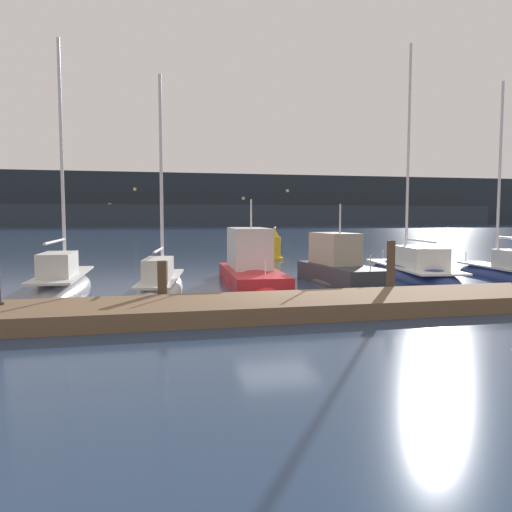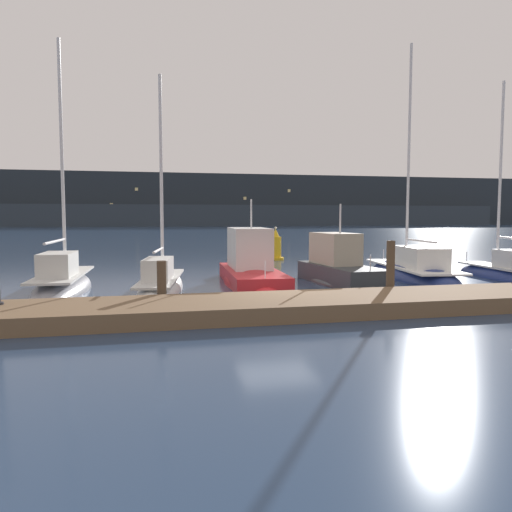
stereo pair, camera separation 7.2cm
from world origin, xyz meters
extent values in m
plane|color=navy|center=(0.00, 0.00, 0.00)|extent=(400.00, 400.00, 0.00)
cube|color=brown|center=(0.00, -2.25, 0.23)|extent=(30.90, 2.80, 0.45)
cylinder|color=#4C3D2D|center=(-3.72, -0.60, 0.71)|extent=(0.28, 0.28, 1.42)
cylinder|color=#4C3D2D|center=(3.72, -0.60, 0.97)|extent=(0.28, 0.28, 1.94)
ellipsoid|color=gray|center=(-7.14, 3.54, 0.00)|extent=(1.98, 6.53, 1.21)
cube|color=silver|center=(-7.14, 3.54, 0.62)|extent=(1.67, 5.48, 0.08)
cube|color=silver|center=(-7.16, 2.76, 1.07)|extent=(1.13, 2.11, 0.82)
cylinder|color=silver|center=(-7.12, 4.06, 4.89)|extent=(0.12, 0.12, 8.55)
cylinder|color=silver|center=(-7.17, 2.45, 1.88)|extent=(0.20, 3.22, 0.09)
cylinder|color=silver|center=(-7.03, 6.51, 0.87)|extent=(0.04, 0.04, 0.50)
ellipsoid|color=white|center=(-3.63, 2.96, 0.00)|extent=(2.46, 6.75, 1.22)
cube|color=silver|center=(-3.63, 2.96, 0.46)|extent=(2.07, 5.67, 0.08)
cube|color=silver|center=(-3.75, 2.18, 0.88)|extent=(1.20, 2.22, 0.77)
cylinder|color=silver|center=(-3.55, 3.48, 4.20)|extent=(0.12, 0.12, 7.48)
cylinder|color=silver|center=(-3.74, 2.28, 1.54)|extent=(0.45, 2.42, 0.09)
cylinder|color=silver|center=(-3.18, 5.96, 0.71)|extent=(0.04, 0.04, 0.50)
ellipsoid|color=red|center=(0.02, 4.01, 0.00)|extent=(2.55, 7.07, 1.37)
cube|color=red|center=(0.02, 4.01, 0.29)|extent=(2.34, 6.37, 0.59)
cube|color=silver|center=(0.05, 4.70, 1.42)|extent=(1.65, 3.14, 1.66)
cube|color=black|center=(0.12, 6.10, 1.67)|extent=(1.34, 0.37, 0.74)
cylinder|color=silver|center=(0.02, 4.15, 2.83)|extent=(0.07, 0.07, 1.17)
cylinder|color=silver|center=(-0.13, 1.09, 0.89)|extent=(0.04, 0.04, 0.60)
ellipsoid|color=#2D3338|center=(3.57, 3.31, 0.00)|extent=(2.42, 5.55, 0.93)
cube|color=#2D3338|center=(3.57, 3.31, 0.37)|extent=(2.22, 5.00, 0.75)
cube|color=#A39984|center=(3.52, 3.85, 1.40)|extent=(1.52, 2.49, 1.30)
cube|color=black|center=(3.42, 4.92, 1.59)|extent=(1.17, 0.36, 0.58)
cylinder|color=silver|center=(3.56, 3.42, 2.64)|extent=(0.07, 0.07, 1.19)
cylinder|color=silver|center=(3.79, 1.06, 1.05)|extent=(0.04, 0.04, 0.60)
ellipsoid|color=navy|center=(7.45, 4.53, 0.00)|extent=(3.48, 8.38, 1.46)
cube|color=silver|center=(7.45, 4.53, 0.50)|extent=(2.92, 7.04, 0.08)
cube|color=silver|center=(7.32, 3.57, 0.98)|extent=(1.78, 2.77, 0.89)
cylinder|color=silver|center=(7.54, 5.18, 5.45)|extent=(0.12, 0.12, 9.90)
cylinder|color=silver|center=(7.34, 3.68, 1.68)|extent=(0.49, 3.01, 0.09)
cylinder|color=silver|center=(7.95, 8.24, 0.75)|extent=(0.04, 0.04, 0.50)
ellipsoid|color=navy|center=(11.17, 3.25, 0.00)|extent=(1.95, 6.50, 1.14)
cube|color=silver|center=(11.17, 3.25, 0.49)|extent=(1.64, 5.46, 0.08)
cylinder|color=silver|center=(11.21, 3.76, 4.55)|extent=(0.12, 0.12, 8.13)
cylinder|color=silver|center=(11.40, 6.19, 0.74)|extent=(0.04, 0.04, 0.50)
cylinder|color=gold|center=(3.78, 14.50, 0.08)|extent=(1.06, 1.06, 0.16)
cylinder|color=gold|center=(3.78, 14.50, 0.80)|extent=(0.70, 0.70, 1.29)
cone|color=gold|center=(3.78, 14.50, 1.70)|extent=(0.49, 0.49, 0.50)
sphere|color=#F9EAB7|center=(3.78, 14.50, 2.00)|extent=(0.16, 0.16, 0.16)
cube|color=#232B33|center=(0.00, 128.79, 7.18)|extent=(240.00, 16.00, 14.35)
cube|color=#2C363F|center=(23.62, 118.79, 2.82)|extent=(144.00, 10.00, 5.64)
cube|color=#F4DB8C|center=(-12.71, 120.74, 5.64)|extent=(0.80, 0.10, 0.80)
cube|color=#F4DB8C|center=(-26.47, 120.74, 3.91)|extent=(0.80, 0.10, 0.80)
cube|color=#F4DB8C|center=(19.52, 120.74, 1.62)|extent=(0.80, 0.10, 0.80)
cube|color=#F4DB8C|center=(35.73, 120.74, 9.81)|extent=(0.80, 0.10, 0.80)
cube|color=#F4DB8C|center=(47.26, 120.74, 2.74)|extent=(0.80, 0.10, 0.80)
cube|color=#F4DB8C|center=(23.00, 120.74, 7.60)|extent=(0.80, 0.10, 0.80)
cube|color=#F4DB8C|center=(-6.23, 120.74, 9.78)|extent=(0.80, 0.10, 0.80)
camera|label=1|loc=(-4.24, -15.59, 2.75)|focal=35.00mm
camera|label=2|loc=(-4.17, -15.61, 2.75)|focal=35.00mm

